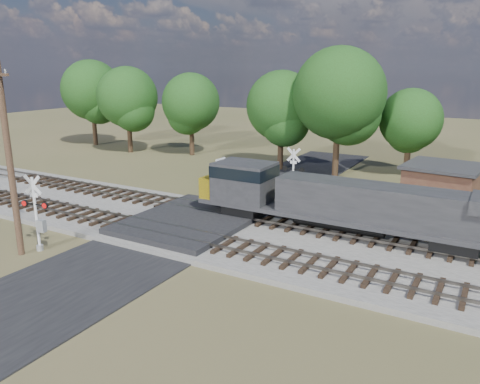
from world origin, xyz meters
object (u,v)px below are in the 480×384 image
Objects in this scene: equipment_shed at (442,188)px; utility_pole at (9,157)px; crossing_signal_near at (38,220)px; crossing_signal_far at (292,180)px.

utility_pole is at bearing -126.95° from equipment_shed.
equipment_shed is at bearing 35.42° from crossing_signal_near.
crossing_signal_far is 0.41× the size of utility_pole.
utility_pole is at bearing 60.25° from crossing_signal_far.
crossing_signal_far is 0.78× the size of equipment_shed.
utility_pole reaches higher than crossing_signal_far.
utility_pole is (-0.48, -0.90, 3.59)m from crossing_signal_near.
utility_pole reaches higher than crossing_signal_near.
crossing_signal_far is at bearing 77.51° from utility_pole.
equipment_shed is at bearing 62.10° from utility_pole.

